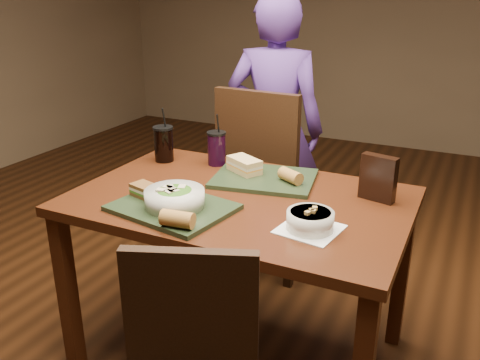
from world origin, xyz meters
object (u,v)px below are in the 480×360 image
object	(u,v)px
tray_near	(173,207)
cup_berry	(217,148)
tray_far	(264,179)
soup_bowl	(310,220)
salad_bowl	(175,197)
baguette_far	(291,176)
dining_table	(240,217)
chip_bag	(378,178)
baguette_near	(177,219)
diner	(275,130)
sandwich_far	(244,165)
sandwich_near	(144,190)
chair_far	(264,174)
cup_cola	(164,144)

from	to	relation	value
tray_near	cup_berry	distance (m)	0.54
tray_far	soup_bowl	distance (m)	0.49
salad_bowl	baguette_far	size ratio (longest dim) A/B	2.06
dining_table	chip_bag	distance (m)	0.56
soup_bowl	baguette_near	bearing A→B (deg)	-152.60
dining_table	diner	bearing A→B (deg)	104.02
tray_far	soup_bowl	bearing A→B (deg)	-48.35
tray_near	sandwich_far	distance (m)	0.45
diner	baguette_far	bearing A→B (deg)	106.84
baguette_far	cup_berry	xyz separation A→B (m)	(-0.40, 0.11, 0.03)
dining_table	tray_far	xyz separation A→B (m)	(0.02, 0.20, 0.10)
baguette_far	sandwich_near	bearing A→B (deg)	-139.80
salad_bowl	baguette_near	xyz separation A→B (m)	(0.10, -0.14, -0.01)
baguette_far	chip_bag	size ratio (longest dim) A/B	0.59
tray_near	sandwich_near	bearing A→B (deg)	168.37
tray_far	sandwich_near	xyz separation A→B (m)	(-0.33, -0.40, 0.03)
baguette_near	chair_far	bearing A→B (deg)	97.25
dining_table	sandwich_near	xyz separation A→B (m)	(-0.32, -0.19, 0.13)
diner	salad_bowl	world-z (taller)	diner
dining_table	tray_near	distance (m)	0.30
sandwich_far	baguette_far	distance (m)	0.23
soup_bowl	baguette_near	xyz separation A→B (m)	(-0.40, -0.21, 0.01)
salad_bowl	sandwich_near	size ratio (longest dim) A/B	1.90
dining_table	tray_far	distance (m)	0.23
chair_far	cup_cola	xyz separation A→B (m)	(-0.32, -0.45, 0.25)
chair_far	sandwich_near	world-z (taller)	chair_far
tray_near	sandwich_near	distance (m)	0.15
sandwich_near	sandwich_far	bearing A→B (deg)	60.93
cup_berry	tray_near	bearing A→B (deg)	-79.61
tray_near	tray_far	size ratio (longest dim) A/B	1.00
chair_far	diner	xyz separation A→B (m)	(-0.04, 0.25, 0.18)
tray_far	sandwich_near	bearing A→B (deg)	-130.00
dining_table	tray_far	bearing A→B (deg)	85.62
diner	sandwich_far	world-z (taller)	diner
sandwich_near	chip_bag	world-z (taller)	chip_bag
tray_near	sandwich_far	bearing A→B (deg)	79.32
cup_cola	soup_bowl	bearing A→B (deg)	-25.23
sandwich_far	tray_far	bearing A→B (deg)	-10.07
dining_table	salad_bowl	size ratio (longest dim) A/B	5.92
sandwich_near	sandwich_far	distance (m)	0.47
diner	cup_berry	size ratio (longest dim) A/B	6.35
dining_table	salad_bowl	bearing A→B (deg)	-124.81
soup_bowl	chip_bag	world-z (taller)	chip_bag
sandwich_near	cup_cola	size ratio (longest dim) A/B	0.45
soup_bowl	dining_table	bearing A→B (deg)	154.81
tray_near	cup_cola	xyz separation A→B (m)	(-0.35, 0.46, 0.08)
cup_cola	chip_bag	size ratio (longest dim) A/B	1.43
salad_bowl	soup_bowl	distance (m)	0.50
tray_near	baguette_far	xyz separation A→B (m)	(0.31, 0.41, 0.04)
diner	tray_near	size ratio (longest dim) A/B	3.63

